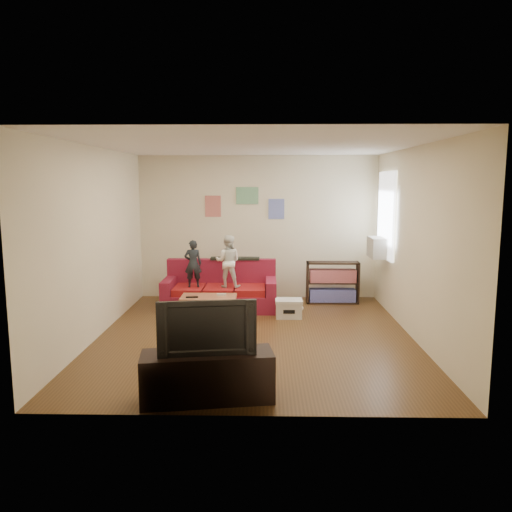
{
  "coord_description": "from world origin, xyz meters",
  "views": [
    {
      "loc": [
        0.16,
        -6.96,
        2.2
      ],
      "look_at": [
        0.0,
        0.8,
        1.05
      ],
      "focal_mm": 35.0,
      "sensor_mm": 36.0,
      "label": 1
    }
  ],
  "objects_px": {
    "coffee_table": "(209,300)",
    "bookshelf": "(332,285)",
    "child_b": "(228,261)",
    "television": "(207,326)",
    "file_box": "(289,308)",
    "sofa": "(221,292)",
    "child_a": "(193,264)",
    "tv_stand": "(208,376)"
  },
  "relations": [
    {
      "from": "sofa",
      "to": "child_b",
      "type": "height_order",
      "value": "child_b"
    },
    {
      "from": "coffee_table",
      "to": "child_a",
      "type": "bearing_deg",
      "value": 117.93
    },
    {
      "from": "child_a",
      "to": "file_box",
      "type": "relative_size",
      "value": 1.86
    },
    {
      "from": "child_a",
      "to": "child_b",
      "type": "xyz_separation_m",
      "value": [
        0.6,
        0.0,
        0.04
      ]
    },
    {
      "from": "child_a",
      "to": "child_b",
      "type": "distance_m",
      "value": 0.6
    },
    {
      "from": "child_b",
      "to": "bookshelf",
      "type": "xyz_separation_m",
      "value": [
        1.87,
        0.59,
        -0.52
      ]
    },
    {
      "from": "coffee_table",
      "to": "file_box",
      "type": "height_order",
      "value": "coffee_table"
    },
    {
      "from": "sofa",
      "to": "child_b",
      "type": "distance_m",
      "value": 0.61
    },
    {
      "from": "file_box",
      "to": "television",
      "type": "bearing_deg",
      "value": -107.01
    },
    {
      "from": "tv_stand",
      "to": "child_a",
      "type": "bearing_deg",
      "value": 91.66
    },
    {
      "from": "child_a",
      "to": "coffee_table",
      "type": "relative_size",
      "value": 0.93
    },
    {
      "from": "bookshelf",
      "to": "tv_stand",
      "type": "distance_m",
      "value": 4.56
    },
    {
      "from": "sofa",
      "to": "television",
      "type": "bearing_deg",
      "value": -86.81
    },
    {
      "from": "child_b",
      "to": "television",
      "type": "height_order",
      "value": "child_b"
    },
    {
      "from": "coffee_table",
      "to": "bookshelf",
      "type": "distance_m",
      "value": 2.46
    },
    {
      "from": "coffee_table",
      "to": "bookshelf",
      "type": "relative_size",
      "value": 0.93
    },
    {
      "from": "child_b",
      "to": "child_a",
      "type": "bearing_deg",
      "value": 5.93
    },
    {
      "from": "child_b",
      "to": "television",
      "type": "xyz_separation_m",
      "value": [
        0.06,
        -3.6,
        -0.08
      ]
    },
    {
      "from": "file_box",
      "to": "television",
      "type": "distance_m",
      "value": 3.36
    },
    {
      "from": "bookshelf",
      "to": "coffee_table",
      "type": "bearing_deg",
      "value": -150.2
    },
    {
      "from": "sofa",
      "to": "file_box",
      "type": "xyz_separation_m",
      "value": [
        1.17,
        -0.61,
        -0.13
      ]
    },
    {
      "from": "child_b",
      "to": "file_box",
      "type": "xyz_separation_m",
      "value": [
        1.03,
        -0.44,
        -0.71
      ]
    },
    {
      "from": "file_box",
      "to": "coffee_table",
      "type": "bearing_deg",
      "value": -171.61
    },
    {
      "from": "coffee_table",
      "to": "bookshelf",
      "type": "xyz_separation_m",
      "value": [
        2.14,
        1.22,
        -0.0
      ]
    },
    {
      "from": "sofa",
      "to": "coffee_table",
      "type": "relative_size",
      "value": 2.22
    },
    {
      "from": "television",
      "to": "sofa",
      "type": "bearing_deg",
      "value": 85.09
    },
    {
      "from": "child_a",
      "to": "tv_stand",
      "type": "relative_size",
      "value": 0.61
    },
    {
      "from": "child_a",
      "to": "bookshelf",
      "type": "distance_m",
      "value": 2.59
    },
    {
      "from": "bookshelf",
      "to": "sofa",
      "type": "bearing_deg",
      "value": -168.12
    },
    {
      "from": "child_a",
      "to": "bookshelf",
      "type": "bearing_deg",
      "value": -172.9
    },
    {
      "from": "child_b",
      "to": "file_box",
      "type": "height_order",
      "value": "child_b"
    },
    {
      "from": "sofa",
      "to": "file_box",
      "type": "distance_m",
      "value": 1.33
    },
    {
      "from": "bookshelf",
      "to": "television",
      "type": "distance_m",
      "value": 4.58
    },
    {
      "from": "child_b",
      "to": "television",
      "type": "bearing_deg",
      "value": 96.92
    },
    {
      "from": "child_a",
      "to": "file_box",
      "type": "height_order",
      "value": "child_a"
    },
    {
      "from": "sofa",
      "to": "tv_stand",
      "type": "xyz_separation_m",
      "value": [
        0.21,
        -3.76,
        -0.04
      ]
    },
    {
      "from": "coffee_table",
      "to": "tv_stand",
      "type": "distance_m",
      "value": 2.98
    },
    {
      "from": "sofa",
      "to": "file_box",
      "type": "height_order",
      "value": "sofa"
    },
    {
      "from": "sofa",
      "to": "bookshelf",
      "type": "height_order",
      "value": "sofa"
    },
    {
      "from": "tv_stand",
      "to": "television",
      "type": "height_order",
      "value": "television"
    },
    {
      "from": "child_b",
      "to": "file_box",
      "type": "distance_m",
      "value": 1.32
    },
    {
      "from": "coffee_table",
      "to": "file_box",
      "type": "xyz_separation_m",
      "value": [
        1.29,
        0.19,
        -0.19
      ]
    }
  ]
}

